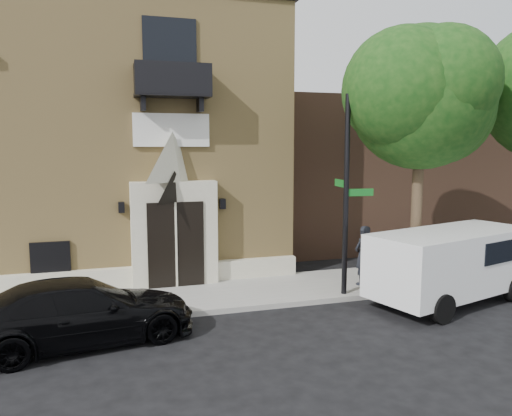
{
  "coord_description": "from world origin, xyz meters",
  "views": [
    {
      "loc": [
        -2.99,
        -12.44,
        4.44
      ],
      "look_at": [
        1.39,
        2.0,
        2.54
      ],
      "focal_mm": 35.0,
      "sensor_mm": 36.0,
      "label": 1
    }
  ],
  "objects_px": {
    "black_sedan": "(81,312)",
    "cargo_van": "(455,262)",
    "street_sign": "(346,195)",
    "fire_hydrant": "(400,273)",
    "dumpster": "(484,258)",
    "pedestrian_near": "(363,255)"
  },
  "relations": [
    {
      "from": "black_sedan",
      "to": "cargo_van",
      "type": "bearing_deg",
      "value": -99.44
    },
    {
      "from": "street_sign",
      "to": "fire_hydrant",
      "type": "relative_size",
      "value": 6.68
    },
    {
      "from": "street_sign",
      "to": "fire_hydrant",
      "type": "height_order",
      "value": "street_sign"
    },
    {
      "from": "black_sedan",
      "to": "dumpster",
      "type": "height_order",
      "value": "black_sedan"
    },
    {
      "from": "black_sedan",
      "to": "dumpster",
      "type": "bearing_deg",
      "value": -91.68
    },
    {
      "from": "pedestrian_near",
      "to": "fire_hydrant",
      "type": "bearing_deg",
      "value": 124.36
    },
    {
      "from": "street_sign",
      "to": "pedestrian_near",
      "type": "xyz_separation_m",
      "value": [
        0.97,
        0.7,
        -1.96
      ]
    },
    {
      "from": "street_sign",
      "to": "pedestrian_near",
      "type": "relative_size",
      "value": 3.11
    },
    {
      "from": "black_sedan",
      "to": "fire_hydrant",
      "type": "xyz_separation_m",
      "value": [
        9.12,
        1.4,
        -0.16
      ]
    },
    {
      "from": "black_sedan",
      "to": "cargo_van",
      "type": "relative_size",
      "value": 0.94
    },
    {
      "from": "fire_hydrant",
      "to": "black_sedan",
      "type": "bearing_deg",
      "value": -171.3
    },
    {
      "from": "fire_hydrant",
      "to": "dumpster",
      "type": "xyz_separation_m",
      "value": [
        3.5,
        0.47,
        0.14
      ]
    },
    {
      "from": "black_sedan",
      "to": "street_sign",
      "type": "distance_m",
      "value": 7.66
    },
    {
      "from": "black_sedan",
      "to": "pedestrian_near",
      "type": "height_order",
      "value": "pedestrian_near"
    },
    {
      "from": "dumpster",
      "to": "pedestrian_near",
      "type": "bearing_deg",
      "value": -177.56
    },
    {
      "from": "black_sedan",
      "to": "fire_hydrant",
      "type": "distance_m",
      "value": 9.22
    },
    {
      "from": "fire_hydrant",
      "to": "dumpster",
      "type": "relative_size",
      "value": 0.49
    },
    {
      "from": "street_sign",
      "to": "fire_hydrant",
      "type": "bearing_deg",
      "value": 7.09
    },
    {
      "from": "black_sedan",
      "to": "pedestrian_near",
      "type": "xyz_separation_m",
      "value": [
        8.17,
        2.0,
        0.34
      ]
    },
    {
      "from": "black_sedan",
      "to": "pedestrian_near",
      "type": "bearing_deg",
      "value": -86.34
    },
    {
      "from": "cargo_van",
      "to": "street_sign",
      "type": "xyz_separation_m",
      "value": [
        -2.86,
        1.18,
        1.87
      ]
    },
    {
      "from": "black_sedan",
      "to": "fire_hydrant",
      "type": "relative_size",
      "value": 5.91
    }
  ]
}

